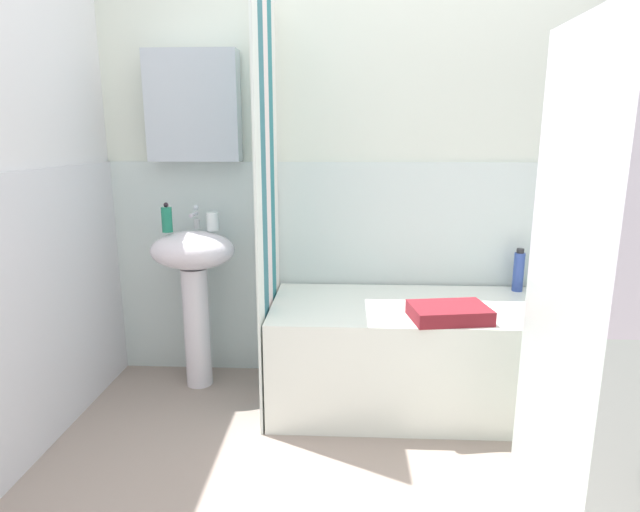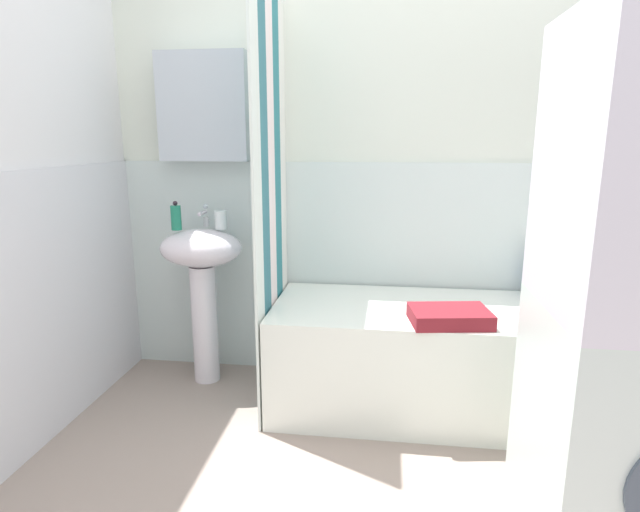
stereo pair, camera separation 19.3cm
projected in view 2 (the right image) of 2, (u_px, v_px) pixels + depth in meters
name	position (u px, v px, depth m)	size (l,w,h in m)	color
wall_back_tiled	(389.00, 174.00, 2.78)	(3.60, 0.18, 2.40)	silver
wall_left_tiled	(10.00, 191.00, 2.09)	(0.07, 1.81, 2.40)	silver
sink	(202.00, 271.00, 2.79)	(0.44, 0.34, 0.85)	white
faucet	(205.00, 216.00, 2.81)	(0.03, 0.12, 0.12)	silver
soap_dispenser	(176.00, 217.00, 2.71)	(0.05, 0.05, 0.15)	#1F7E5E
toothbrush_cup	(221.00, 220.00, 2.75)	(0.06, 0.06, 0.10)	white
bathtub	(439.00, 358.00, 2.57)	(1.63, 0.68, 0.53)	white
shower_curtain	(271.00, 207.00, 2.51)	(0.01, 0.68, 2.00)	white
body_wash_bottle	(579.00, 276.00, 2.66)	(0.06, 0.06, 0.23)	#2F292D
lotion_bottle	(557.00, 280.00, 2.66)	(0.04, 0.04, 0.19)	#20805A
conditioner_bottle	(530.00, 275.00, 2.67)	(0.06, 0.06, 0.23)	#334C9D
towel_folded	(450.00, 316.00, 2.29)	(0.34, 0.23, 0.06)	maroon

